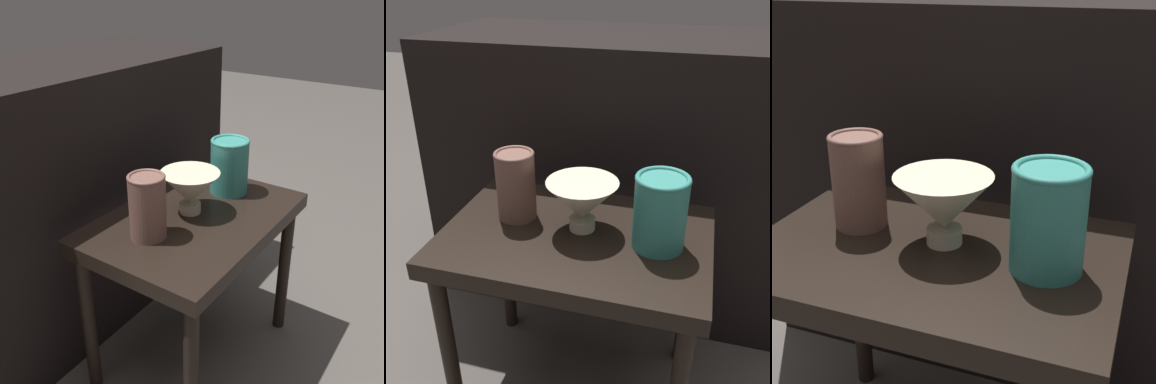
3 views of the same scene
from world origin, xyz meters
TOP-DOWN VIEW (x-y plane):
  - ground_plane at (0.00, 0.00)m, footprint 8.00×8.00m
  - table at (0.00, 0.00)m, footprint 0.58×0.40m
  - couch_backdrop at (0.00, 0.51)m, footprint 1.11×0.50m
  - bowl at (0.01, 0.02)m, footprint 0.16×0.16m
  - vase_textured_left at (-0.15, 0.03)m, footprint 0.09×0.09m
  - vase_colorful_right at (0.18, -0.00)m, footprint 0.11×0.11m

SIDE VIEW (x-z plane):
  - ground_plane at x=0.00m, z-range 0.00..0.00m
  - table at x=0.00m, z-range 0.17..0.65m
  - couch_backdrop at x=0.00m, z-range 0.00..0.82m
  - bowl at x=0.01m, z-range 0.49..0.60m
  - vase_textured_left at x=-0.15m, z-range 0.48..0.64m
  - vase_colorful_right at x=0.18m, z-range 0.48..0.64m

